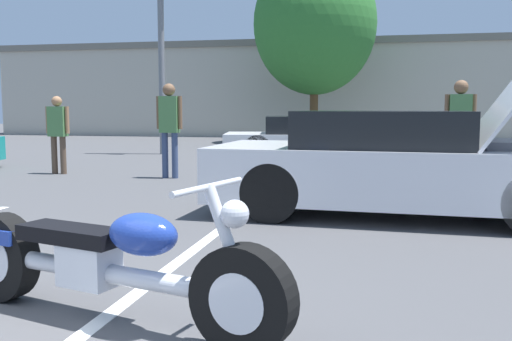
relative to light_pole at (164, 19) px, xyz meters
name	(u,v)px	position (x,y,z in m)	size (l,w,h in m)	color
parking_stripe_middle	(157,277)	(4.42, -11.58, -3.87)	(0.12, 5.26, 0.01)	white
far_building	(326,87)	(3.61, 11.59, -1.54)	(32.00, 4.20, 4.40)	#B2AD9E
light_pole	(164,19)	(0.00, 0.00, 0.00)	(1.21, 0.28, 7.00)	slate
tree_background	(315,24)	(3.63, 6.33, 0.64)	(4.66, 4.66, 7.20)	brown
motorcycle	(106,264)	(4.47, -12.54, -3.50)	(2.53, 0.98, 0.94)	black
show_car_hood_open	(398,164)	(6.38, -8.41, -3.22)	(4.73, 2.13, 2.22)	silver
parked_car_mid_row	(310,139)	(4.43, -1.39, -3.32)	(4.63, 2.57, 1.14)	white
spectator_near_motorcycle	(58,128)	(-0.31, -5.21, -2.94)	(0.52, 0.21, 1.59)	brown
spectator_by_show_car	(460,123)	(7.47, -5.50, -2.78)	(0.52, 0.24, 1.83)	#333338
spectator_midground	(169,122)	(2.18, -5.39, -2.78)	(0.52, 0.24, 1.82)	#38476B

